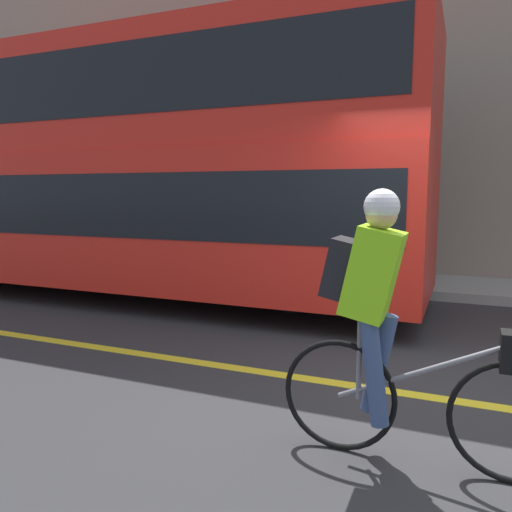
# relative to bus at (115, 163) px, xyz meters

# --- Properties ---
(ground_plane) EXTENTS (80.00, 80.00, 0.00)m
(ground_plane) POSITION_rel_bus_xyz_m (5.10, -2.51, -2.10)
(ground_plane) COLOR #2D2D30
(road_center_line) EXTENTS (50.00, 0.14, 0.01)m
(road_center_line) POSITION_rel_bus_xyz_m (5.10, -2.39, -2.10)
(road_center_line) COLOR yellow
(road_center_line) RESTS_ON ground_plane
(sidewalk_curb) EXTENTS (60.00, 1.72, 0.15)m
(sidewalk_curb) POSITION_rel_bus_xyz_m (5.10, 2.30, -2.03)
(sidewalk_curb) COLOR gray
(sidewalk_curb) RESTS_ON ground_plane
(building_facade) EXTENTS (60.00, 0.30, 7.94)m
(building_facade) POSITION_rel_bus_xyz_m (5.10, 3.31, 1.87)
(building_facade) COLOR gray
(building_facade) RESTS_ON ground_plane
(bus) EXTENTS (9.56, 2.44, 3.78)m
(bus) POSITION_rel_bus_xyz_m (0.00, 0.00, 0.00)
(bus) COLOR black
(bus) RESTS_ON ground_plane
(cyclist_on_bike) EXTENTS (1.73, 0.32, 1.67)m
(cyclist_on_bike) POSITION_rel_bus_xyz_m (4.78, -3.48, -1.20)
(cyclist_on_bike) COLOR black
(cyclist_on_bike) RESTS_ON ground_plane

